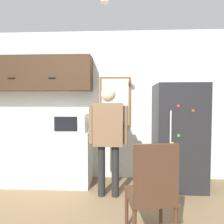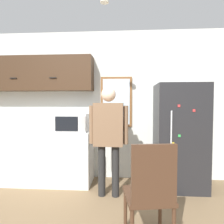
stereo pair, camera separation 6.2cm
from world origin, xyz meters
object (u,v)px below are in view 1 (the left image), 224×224
object	(u,v)px
microwave	(72,123)
person	(108,130)
refrigerator	(178,136)
chair	(152,190)

from	to	relation	value
microwave	person	distance (m)	0.77
microwave	refrigerator	world-z (taller)	refrigerator
microwave	refrigerator	distance (m)	1.80
person	refrigerator	xyz separation A→B (m)	(1.13, 0.40, -0.14)
refrigerator	chair	bearing A→B (deg)	-114.38
refrigerator	chair	distance (m)	1.58
microwave	refrigerator	bearing A→B (deg)	-0.58
person	chair	bearing A→B (deg)	-62.53
microwave	chair	bearing A→B (deg)	-51.45
chair	refrigerator	bearing A→B (deg)	-123.31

